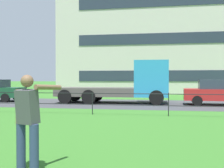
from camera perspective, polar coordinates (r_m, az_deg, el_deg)
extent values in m
cube|color=#424247|center=(18.72, 5.63, -3.86)|extent=(80.00, 7.08, 0.01)
cylinder|color=black|center=(14.47, -16.86, -3.40)|extent=(0.04, 0.04, 1.00)
cylinder|color=black|center=(13.26, -3.83, -3.76)|extent=(0.04, 0.04, 1.00)
cylinder|color=black|center=(12.84, 10.90, -3.93)|extent=(0.04, 0.04, 1.00)
cylinder|color=black|center=(12.95, 3.42, -4.10)|extent=(30.27, 0.03, 0.03)
cylinder|color=black|center=(12.91, 3.42, -1.89)|extent=(30.27, 0.03, 0.03)
cylinder|color=navy|center=(5.54, -17.23, -11.52)|extent=(0.16, 0.16, 0.84)
cylinder|color=navy|center=(5.31, -14.86, -12.05)|extent=(0.16, 0.16, 0.84)
cube|color=#4C4C51|center=(5.31, -16.11, -4.24)|extent=(0.43, 0.38, 0.61)
sphere|color=brown|center=(5.29, -16.14, 0.56)|extent=(0.22, 0.22, 0.22)
cylinder|color=brown|center=(5.37, -12.26, -0.61)|extent=(0.30, 0.62, 0.11)
cylinder|color=brown|center=(5.48, -17.73, -4.25)|extent=(0.09, 0.09, 0.62)
cylinder|color=black|center=(22.57, -17.98, -2.31)|extent=(0.61, 0.22, 0.60)
cylinder|color=black|center=(21.14, -19.96, -2.55)|extent=(0.61, 0.22, 0.60)
cube|color=#2D99D1|center=(19.06, 7.73, 1.03)|extent=(2.13, 2.33, 2.30)
cube|color=#283342|center=(19.05, 10.42, 2.06)|extent=(0.15, 1.84, 0.87)
cube|color=#56514C|center=(19.56, -3.03, -1.51)|extent=(5.23, 2.37, 0.56)
cylinder|color=black|center=(20.14, 8.73, -2.24)|extent=(0.90, 0.31, 0.90)
cylinder|color=black|center=(18.03, 8.60, -2.64)|extent=(0.90, 0.31, 0.90)
cylinder|color=black|center=(20.66, -3.08, -2.15)|extent=(0.90, 0.31, 0.90)
cylinder|color=black|center=(18.61, -4.53, -2.51)|extent=(0.90, 0.31, 0.90)
cylinder|color=black|center=(21.06, -7.22, -2.09)|extent=(0.90, 0.31, 0.90)
cylinder|color=black|center=(19.05, -9.09, -2.44)|extent=(0.90, 0.31, 0.90)
cube|color=red|center=(18.91, 19.81, -1.94)|extent=(4.06, 1.84, 0.68)
cube|color=#2D3847|center=(18.87, 19.37, -0.06)|extent=(1.95, 1.59, 0.56)
cylinder|color=black|center=(19.63, 15.91, -2.80)|extent=(0.61, 0.22, 0.60)
cylinder|color=black|center=(18.02, 16.20, -3.15)|extent=(0.61, 0.22, 0.60)
cube|color=beige|center=(37.81, 17.80, 9.93)|extent=(32.70, 14.58, 14.91)
cube|color=#283342|center=(30.11, 19.48, 1.51)|extent=(27.47, 0.06, 1.10)
cube|color=#283342|center=(30.37, 19.53, 8.55)|extent=(27.47, 0.06, 1.10)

